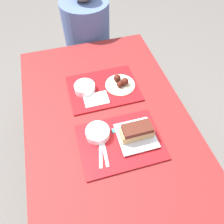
% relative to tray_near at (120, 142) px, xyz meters
% --- Properties ---
extents(ground_plane, '(12.00, 12.00, 0.00)m').
position_rel_tray_near_xyz_m(ground_plane, '(-0.03, 0.19, -0.75)').
color(ground_plane, '#605B56').
extents(picnic_table, '(0.95, 1.45, 0.75)m').
position_rel_tray_near_xyz_m(picnic_table, '(-0.03, 0.19, -0.10)').
color(picnic_table, maroon).
rests_on(picnic_table, ground_plane).
extents(picnic_bench_far, '(0.90, 0.28, 0.44)m').
position_rel_tray_near_xyz_m(picnic_bench_far, '(-0.03, 1.14, -0.38)').
color(picnic_bench_far, maroon).
rests_on(picnic_bench_far, ground_plane).
extents(tray_near, '(0.44, 0.33, 0.01)m').
position_rel_tray_near_xyz_m(tray_near, '(0.00, 0.00, 0.00)').
color(tray_near, '#B21419').
rests_on(tray_near, picnic_table).
extents(tray_far, '(0.44, 0.33, 0.01)m').
position_rel_tray_near_xyz_m(tray_far, '(0.01, 0.41, 0.00)').
color(tray_far, '#B21419').
rests_on(tray_far, picnic_table).
extents(bowl_coleslaw_near, '(0.13, 0.13, 0.05)m').
position_rel_tray_near_xyz_m(bowl_coleslaw_near, '(-0.11, 0.07, 0.03)').
color(bowl_coleslaw_near, white).
rests_on(bowl_coleslaw_near, tray_near).
extents(brisket_sandwich_plate, '(0.20, 0.20, 0.10)m').
position_rel_tray_near_xyz_m(brisket_sandwich_plate, '(0.09, 0.01, 0.04)').
color(brisket_sandwich_plate, beige).
rests_on(brisket_sandwich_plate, tray_near).
extents(plastic_fork_near, '(0.05, 0.17, 0.00)m').
position_rel_tray_near_xyz_m(plastic_fork_near, '(-0.12, -0.04, 0.01)').
color(plastic_fork_near, white).
rests_on(plastic_fork_near, tray_near).
extents(plastic_knife_near, '(0.03, 0.17, 0.00)m').
position_rel_tray_near_xyz_m(plastic_knife_near, '(-0.10, -0.04, 0.01)').
color(plastic_knife_near, white).
rests_on(plastic_knife_near, tray_near).
extents(condiment_packet, '(0.04, 0.03, 0.01)m').
position_rel_tray_near_xyz_m(condiment_packet, '(-0.01, 0.07, 0.01)').
color(condiment_packet, teal).
rests_on(condiment_packet, tray_near).
extents(bowl_coleslaw_far, '(0.13, 0.13, 0.05)m').
position_rel_tray_near_xyz_m(bowl_coleslaw_far, '(-0.11, 0.42, 0.03)').
color(bowl_coleslaw_far, white).
rests_on(bowl_coleslaw_far, tray_far).
extents(wings_plate_far, '(0.19, 0.19, 0.06)m').
position_rel_tray_near_xyz_m(wings_plate_far, '(0.12, 0.40, 0.02)').
color(wings_plate_far, beige).
rests_on(wings_plate_far, tray_far).
extents(napkin_far, '(0.15, 0.10, 0.01)m').
position_rel_tray_near_xyz_m(napkin_far, '(-0.06, 0.32, 0.01)').
color(napkin_far, white).
rests_on(napkin_far, tray_far).
extents(person_seated_across, '(0.39, 0.39, 0.70)m').
position_rel_tray_near_xyz_m(person_seated_across, '(0.05, 1.14, -0.03)').
color(person_seated_across, '#4C6093').
rests_on(person_seated_across, picnic_bench_far).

